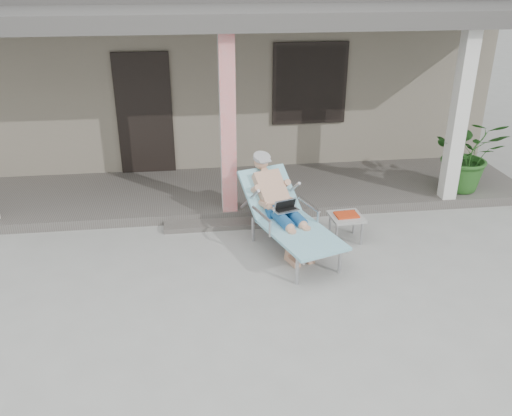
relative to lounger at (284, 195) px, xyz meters
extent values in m
plane|color=#9E9E99|center=(-0.65, -1.14, -0.77)|extent=(60.00, 60.00, 0.00)
cube|color=gray|center=(-0.65, 5.36, 0.73)|extent=(10.00, 5.00, 3.00)
cube|color=black|center=(-1.95, 2.83, 0.43)|extent=(0.95, 0.06, 2.10)
cube|color=black|center=(0.95, 2.83, 0.88)|extent=(1.20, 0.06, 1.30)
cube|color=black|center=(0.95, 2.83, 0.88)|extent=(1.32, 0.05, 1.42)
cube|color=#605B56|center=(-0.65, 1.86, -0.69)|extent=(10.00, 2.00, 0.15)
cube|color=red|center=(-0.65, 1.01, 0.69)|extent=(0.22, 0.22, 2.61)
cube|color=silver|center=(2.85, 1.01, 0.69)|extent=(0.22, 0.22, 2.61)
cube|color=#474442|center=(-0.65, 1.86, 2.11)|extent=(10.00, 2.30, 0.24)
cube|color=#605B56|center=(-0.65, 0.71, -0.73)|extent=(2.00, 0.30, 0.07)
cylinder|color=#B7B7BC|center=(0.00, -0.98, -0.58)|extent=(0.04, 0.04, 0.37)
cylinder|color=#B7B7BC|center=(0.59, -0.79, -0.58)|extent=(0.04, 0.04, 0.37)
cylinder|color=#B7B7BC|center=(-0.39, 0.20, -0.58)|extent=(0.04, 0.04, 0.37)
cylinder|color=#B7B7BC|center=(0.20, 0.40, -0.58)|extent=(0.04, 0.04, 0.37)
cube|color=#B7B7BC|center=(0.15, -0.45, -0.38)|extent=(0.97, 1.35, 0.03)
cube|color=#9BE5EF|center=(0.15, -0.45, -0.36)|extent=(1.08, 1.42, 0.04)
cube|color=#B7B7BC|center=(-0.13, 0.39, -0.15)|extent=(0.77, 0.74, 0.49)
cube|color=#9BE5EF|center=(-0.13, 0.39, -0.11)|extent=(0.89, 0.84, 0.56)
cylinder|color=#A3A3A5|center=(-0.22, 0.66, 0.33)|extent=(0.31, 0.31, 0.13)
cube|color=silver|center=(0.01, -0.04, -0.19)|extent=(0.39, 0.33, 0.23)
cube|color=#A5A4A0|center=(0.91, 0.08, -0.41)|extent=(0.48, 0.48, 0.04)
cylinder|color=#B7B7BC|center=(0.73, -0.10, -0.60)|extent=(0.03, 0.03, 0.34)
cylinder|color=#B7B7BC|center=(1.09, -0.10, -0.60)|extent=(0.03, 0.03, 0.34)
cylinder|color=#B7B7BC|center=(0.73, 0.25, -0.60)|extent=(0.03, 0.03, 0.34)
cylinder|color=#B7B7BC|center=(1.09, 0.25, -0.60)|extent=(0.03, 0.03, 0.34)
cube|color=red|center=(0.91, 0.08, -0.38)|extent=(0.33, 0.25, 0.03)
cube|color=black|center=(0.91, 0.19, -0.38)|extent=(0.31, 0.04, 0.03)
imported|color=#26591E|center=(3.26, 1.31, 0.00)|extent=(1.34, 1.24, 1.23)
camera|label=1|loc=(-1.23, -6.53, 2.84)|focal=38.00mm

